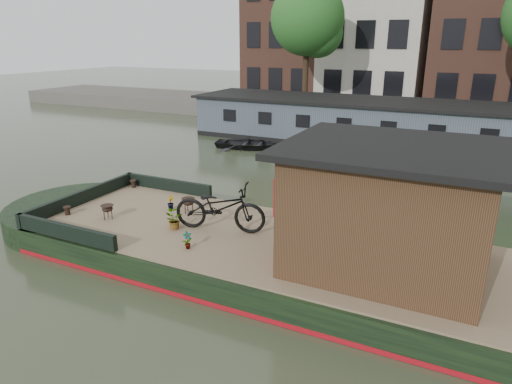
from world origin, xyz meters
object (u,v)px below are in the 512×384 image
at_px(bicycle, 220,207).
at_px(brazier_front, 108,212).
at_px(cabin, 388,206).
at_px(brazier_rear, 188,205).
at_px(dinghy, 249,141).
at_px(potted_plant_a, 187,240).

xyz_separation_m(bicycle, brazier_front, (-2.88, -0.62, -0.39)).
bearing_deg(brazier_front, cabin, 4.99).
bearing_deg(brazier_front, brazier_rear, 38.88).
xyz_separation_m(cabin, bicycle, (-3.77, 0.04, -0.66)).
bearing_deg(brazier_rear, cabin, -7.52).
distance_m(brazier_rear, dinghy, 10.30).
bearing_deg(bicycle, brazier_front, 89.53).
distance_m(cabin, potted_plant_a, 4.19).
xyz_separation_m(cabin, dinghy, (-8.29, 10.45, -1.55)).
height_order(brazier_front, brazier_rear, brazier_rear).
distance_m(cabin, brazier_front, 6.76).
height_order(bicycle, brazier_front, bicycle).
relative_size(bicycle, brazier_front, 6.01).
relative_size(cabin, potted_plant_a, 10.08).
bearing_deg(bicycle, dinghy, 10.88).
height_order(bicycle, dinghy, bicycle).
height_order(bicycle, brazier_rear, bicycle).
relative_size(cabin, bicycle, 1.85).
xyz_separation_m(brazier_front, brazier_rear, (1.56, 1.25, 0.01)).
xyz_separation_m(bicycle, brazier_rear, (-1.32, 0.64, -0.38)).
bearing_deg(potted_plant_a, bicycle, 84.29).
bearing_deg(potted_plant_a, brazier_front, 168.24).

